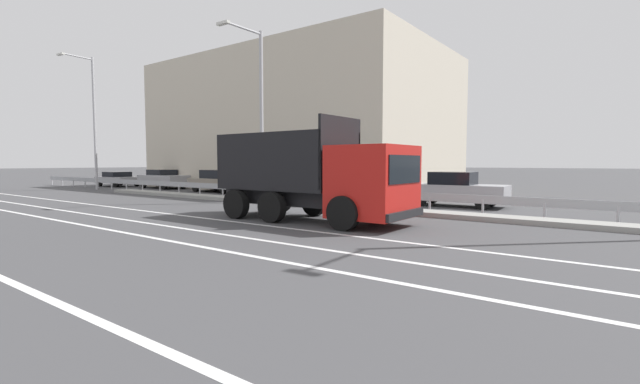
# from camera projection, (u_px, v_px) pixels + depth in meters

# --- Properties ---
(ground_plane) EXTENTS (320.00, 320.00, 0.00)m
(ground_plane) POSITION_uv_depth(u_px,v_px,m) (296.00, 213.00, 17.07)
(ground_plane) COLOR #424244
(lane_strip_0) EXTENTS (63.41, 0.16, 0.01)m
(lane_strip_0) POSITION_uv_depth(u_px,v_px,m) (275.00, 227.00, 13.42)
(lane_strip_0) COLOR silver
(lane_strip_0) RESTS_ON ground_plane
(lane_strip_1) EXTENTS (63.41, 0.16, 0.01)m
(lane_strip_1) POSITION_uv_depth(u_px,v_px,m) (227.00, 235.00, 11.86)
(lane_strip_1) COLOR silver
(lane_strip_1) RESTS_ON ground_plane
(lane_strip_2) EXTENTS (63.41, 0.16, 0.01)m
(lane_strip_2) POSITION_uv_depth(u_px,v_px,m) (182.00, 243.00, 10.67)
(lane_strip_2) COLOR silver
(lane_strip_2) RESTS_ON ground_plane
(median_island) EXTENTS (34.87, 1.10, 0.18)m
(median_island) POSITION_uv_depth(u_px,v_px,m) (329.00, 206.00, 18.92)
(median_island) COLOR gray
(median_island) RESTS_ON ground_plane
(median_guardrail) EXTENTS (63.41, 0.09, 0.78)m
(median_guardrail) POSITION_uv_depth(u_px,v_px,m) (343.00, 194.00, 19.79)
(median_guardrail) COLOR #9EA0A5
(median_guardrail) RESTS_ON ground_plane
(dump_truck) EXTENTS (7.24, 2.68, 3.50)m
(dump_truck) POSITION_uv_depth(u_px,v_px,m) (333.00, 184.00, 14.20)
(dump_truck) COLOR red
(dump_truck) RESTS_ON ground_plane
(median_road_sign) EXTENTS (0.86, 0.16, 2.28)m
(median_road_sign) POSITION_uv_depth(u_px,v_px,m) (316.00, 179.00, 19.28)
(median_road_sign) COLOR white
(median_road_sign) RESTS_ON ground_plane
(street_lamp_0) EXTENTS (0.71, 2.40, 9.56)m
(street_lamp_0) POSITION_uv_depth(u_px,v_px,m) (92.00, 117.00, 30.87)
(street_lamp_0) COLOR #ADADB2
(street_lamp_0) RESTS_ON ground_plane
(street_lamp_1) EXTENTS (0.70, 2.56, 8.37)m
(street_lamp_1) POSITION_uv_depth(u_px,v_px,m) (258.00, 107.00, 20.77)
(street_lamp_1) COLOR #ADADB2
(street_lamp_1) RESTS_ON ground_plane
(parked_car_0) EXTENTS (4.02, 2.20, 1.23)m
(parked_car_0) POSITION_uv_depth(u_px,v_px,m) (118.00, 179.00, 35.97)
(parked_car_0) COLOR #A3A3A8
(parked_car_0) RESTS_ON ground_plane
(parked_car_1) EXTENTS (4.81, 2.00, 1.46)m
(parked_car_1) POSITION_uv_depth(u_px,v_px,m) (163.00, 179.00, 33.19)
(parked_car_1) COLOR #A3A3A8
(parked_car_1) RESTS_ON ground_plane
(parked_car_2) EXTENTS (4.87, 2.11, 1.51)m
(parked_car_2) POSITION_uv_depth(u_px,v_px,m) (219.00, 181.00, 29.00)
(parked_car_2) COLOR gray
(parked_car_2) RESTS_ON ground_plane
(parked_car_3) EXTENTS (4.07, 2.06, 1.43)m
(parked_car_3) POSITION_uv_depth(u_px,v_px,m) (269.00, 184.00, 25.60)
(parked_car_3) COLOR silver
(parked_car_3) RESTS_ON ground_plane
(parked_car_4) EXTENTS (3.92, 2.11, 1.36)m
(parked_car_4) POSITION_uv_depth(u_px,v_px,m) (348.00, 187.00, 23.07)
(parked_car_4) COLOR #335B33
(parked_car_4) RESTS_ON ground_plane
(parked_car_5) EXTENTS (4.54, 2.12, 1.59)m
(parked_car_5) POSITION_uv_depth(u_px,v_px,m) (455.00, 189.00, 19.64)
(parked_car_5) COLOR #A3A3A8
(parked_car_5) RESTS_ON ground_plane
(background_building_0) EXTENTS (22.22, 13.87, 10.00)m
(background_building_0) POSITION_uv_depth(u_px,v_px,m) (301.00, 126.00, 34.57)
(background_building_0) COLOR beige
(background_building_0) RESTS_ON ground_plane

